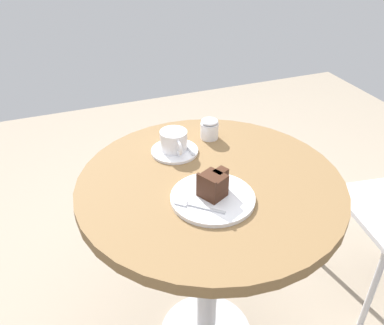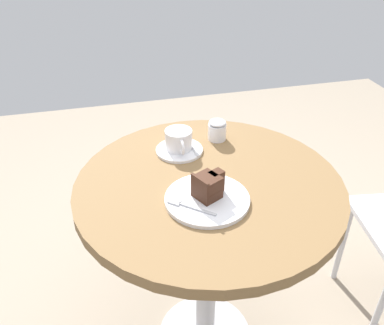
# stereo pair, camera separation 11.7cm
# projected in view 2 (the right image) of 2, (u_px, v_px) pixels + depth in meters

# --- Properties ---
(cafe_table) EXTENTS (0.77, 0.77, 0.73)m
(cafe_table) POSITION_uv_depth(u_px,v_px,m) (208.00, 214.00, 1.23)
(cafe_table) COLOR brown
(cafe_table) RESTS_ON ground
(saucer) EXTENTS (0.15, 0.15, 0.01)m
(saucer) POSITION_uv_depth(u_px,v_px,m) (179.00, 150.00, 1.30)
(saucer) COLOR white
(saucer) RESTS_ON cafe_table
(coffee_cup) EXTENTS (0.12, 0.09, 0.07)m
(coffee_cup) POSITION_uv_depth(u_px,v_px,m) (179.00, 139.00, 1.28)
(coffee_cup) COLOR white
(coffee_cup) RESTS_ON saucer
(teaspoon) EXTENTS (0.11, 0.02, 0.00)m
(teaspoon) POSITION_uv_depth(u_px,v_px,m) (194.00, 150.00, 1.29)
(teaspoon) COLOR #B7B7BC
(teaspoon) RESTS_ON saucer
(cake_plate) EXTENTS (0.23, 0.23, 0.01)m
(cake_plate) POSITION_uv_depth(u_px,v_px,m) (207.00, 199.00, 1.09)
(cake_plate) COLOR white
(cake_plate) RESTS_ON cafe_table
(cake_slice) EXTENTS (0.08, 0.10, 0.07)m
(cake_slice) POSITION_uv_depth(u_px,v_px,m) (209.00, 186.00, 1.07)
(cake_slice) COLOR #422619
(cake_slice) RESTS_ON cake_plate
(fork) EXTENTS (0.10, 0.11, 0.00)m
(fork) POSITION_uv_depth(u_px,v_px,m) (186.00, 205.00, 1.05)
(fork) COLOR #B7B7BC
(fork) RESTS_ON cake_plate
(napkin) EXTENTS (0.17, 0.17, 0.00)m
(napkin) POSITION_uv_depth(u_px,v_px,m) (203.00, 199.00, 1.09)
(napkin) COLOR silver
(napkin) RESTS_ON cafe_table
(sugar_pot) EXTENTS (0.06, 0.06, 0.07)m
(sugar_pot) POSITION_uv_depth(u_px,v_px,m) (217.00, 130.00, 1.35)
(sugar_pot) COLOR white
(sugar_pot) RESTS_ON cafe_table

